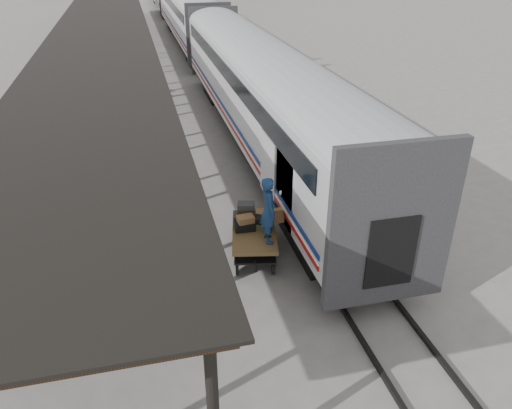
{
  "coord_description": "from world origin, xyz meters",
  "views": [
    {
      "loc": [
        -1.97,
        -12.4,
        8.26
      ],
      "look_at": [
        0.95,
        -0.41,
        1.7
      ],
      "focal_mm": 35.0,
      "sensor_mm": 36.0,
      "label": 1
    }
  ],
  "objects": [
    {
      "name": "baggage_cart",
      "position": [
        0.9,
        -0.37,
        0.65
      ],
      "size": [
        1.72,
        2.61,
        0.86
      ],
      "rotation": [
        0.0,
        0.0,
        -0.21
      ],
      "color": "brown",
      "rests_on": "ground"
    },
    {
      "name": "porter",
      "position": [
        1.15,
        -1.02,
        1.82
      ],
      "size": [
        0.48,
        0.71,
        1.91
      ],
      "primitive_type": "imported",
      "rotation": [
        0.0,
        0.0,
        1.55
      ],
      "color": "navy",
      "rests_on": "baggage_cart"
    },
    {
      "name": "suitcase_stack",
      "position": [
        0.88,
        -0.03,
        1.06
      ],
      "size": [
        1.34,
        1.15,
        0.59
      ],
      "rotation": [
        0.0,
        0.0,
        -0.21
      ],
      "color": "#333335",
      "rests_on": "baggage_cart"
    },
    {
      "name": "pedestrian",
      "position": [
        -1.58,
        16.53,
        0.82
      ],
      "size": [
        1.02,
        0.57,
        1.65
      ],
      "primitive_type": "imported",
      "rotation": [
        0.0,
        0.0,
        3.33
      ],
      "color": "black",
      "rests_on": "ground"
    },
    {
      "name": "rails",
      "position": [
        3.2,
        34.0,
        0.06
      ],
      "size": [
        1.54,
        150.0,
        0.12
      ],
      "color": "black",
      "rests_on": "ground"
    },
    {
      "name": "train",
      "position": [
        3.19,
        33.79,
        2.69
      ],
      "size": [
        3.45,
        76.01,
        4.01
      ],
      "color": "silver",
      "rests_on": "ground"
    },
    {
      "name": "luggage_tug",
      "position": [
        -2.26,
        17.23,
        0.63
      ],
      "size": [
        1.45,
        1.79,
        1.38
      ],
      "rotation": [
        0.0,
        0.0,
        0.39
      ],
      "color": "#9A130E",
      "rests_on": "ground"
    },
    {
      "name": "canopy",
      "position": [
        -3.4,
        24.0,
        4.0
      ],
      "size": [
        4.9,
        64.3,
        4.15
      ],
      "color": "#422B19",
      "rests_on": "ground"
    },
    {
      "name": "ground",
      "position": [
        0.0,
        0.0,
        0.0
      ],
      "size": [
        160.0,
        160.0,
        0.0
      ],
      "primitive_type": "plane",
      "color": "slate",
      "rests_on": "ground"
    }
  ]
}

